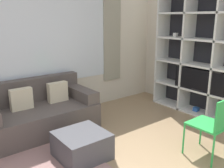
% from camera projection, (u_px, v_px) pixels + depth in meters
% --- Properties ---
extents(wall_back, '(6.78, 0.11, 2.70)m').
position_uv_depth(wall_back, '(33.00, 46.00, 4.34)').
color(wall_back, beige).
rests_on(wall_back, ground_plane).
extents(wall_right, '(0.07, 4.22, 2.70)m').
position_uv_depth(wall_right, '(204.00, 43.00, 4.86)').
color(wall_right, beige).
rests_on(wall_right, ground_plane).
extents(shelving_unit, '(0.41, 1.97, 2.39)m').
position_uv_depth(shelving_unit, '(204.00, 53.00, 4.68)').
color(shelving_unit, '#232328').
rests_on(shelving_unit, ground_plane).
extents(couch_main, '(1.81, 0.94, 0.83)m').
position_uv_depth(couch_main, '(38.00, 113.00, 4.10)').
color(couch_main, '#564C47').
rests_on(couch_main, ground_plane).
extents(ottoman, '(0.63, 0.63, 0.35)m').
position_uv_depth(ottoman, '(82.00, 145.00, 3.34)').
color(ottoman, '#47474C').
rests_on(ottoman, ground_plane).
extents(folding_chair, '(0.44, 0.46, 0.86)m').
position_uv_depth(folding_chair, '(215.00, 122.00, 3.24)').
color(folding_chair, green).
rests_on(folding_chair, ground_plane).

